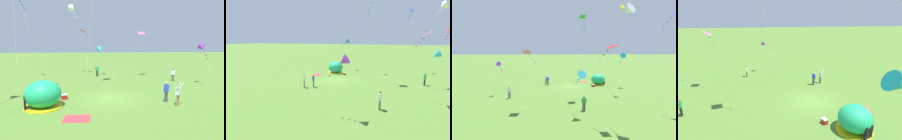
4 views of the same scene
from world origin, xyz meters
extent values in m
plane|color=#517A2D|center=(0.00, 0.00, 0.00)|extent=(300.00, 300.00, 0.00)
ellipsoid|color=#1EAD6B|center=(-5.40, -1.60, 1.05)|extent=(2.70, 2.60, 2.10)
cylinder|color=yellow|center=(-5.40, -1.60, 0.05)|extent=(2.81, 2.81, 0.10)
cube|color=black|center=(-6.62, -1.98, 0.55)|extent=(0.35, 0.80, 1.10)
cube|color=#CC333D|center=(-2.77, -4.14, 0.01)|extent=(1.80, 1.43, 0.01)
cube|color=red|center=(-4.10, 0.34, 0.19)|extent=(0.60, 0.49, 0.38)
cube|color=white|center=(-4.10, 0.34, 0.41)|extent=(0.61, 0.49, 0.06)
cylinder|color=black|center=(-0.41, 12.48, 0.44)|extent=(0.15, 0.15, 0.88)
cylinder|color=black|center=(-0.61, 12.46, 0.44)|extent=(0.15, 0.15, 0.88)
cube|color=green|center=(-0.51, 12.47, 1.18)|extent=(0.40, 0.28, 0.60)
sphere|color=#9E7051|center=(-0.51, 12.47, 1.61)|extent=(0.22, 0.22, 0.22)
cylinder|color=green|center=(-0.26, 12.50, 1.18)|extent=(0.09, 0.09, 0.58)
cylinder|color=green|center=(-0.76, 12.44, 1.18)|extent=(0.09, 0.09, 0.58)
cylinder|color=#4C4C51|center=(9.64, 7.11, 0.44)|extent=(0.15, 0.15, 0.88)
cylinder|color=#4C4C51|center=(9.44, 7.12, 0.44)|extent=(0.15, 0.15, 0.88)
cube|color=white|center=(9.54, 7.12, 1.18)|extent=(0.39, 0.25, 0.60)
sphere|color=brown|center=(9.54, 7.12, 1.61)|extent=(0.22, 0.22, 0.22)
cylinder|color=white|center=(9.79, 7.11, 1.18)|extent=(0.09, 0.09, 0.58)
cylinder|color=white|center=(9.29, 7.12, 1.18)|extent=(0.09, 0.09, 0.58)
cylinder|color=#4C4C51|center=(4.40, -1.63, 0.44)|extent=(0.15, 0.15, 0.88)
cylinder|color=#4C4C51|center=(4.58, -1.55, 0.44)|extent=(0.15, 0.15, 0.88)
cube|color=blue|center=(4.49, -1.59, 1.18)|extent=(0.45, 0.38, 0.60)
sphere|color=tan|center=(4.49, -1.59, 1.61)|extent=(0.22, 0.22, 0.22)
cylinder|color=blue|center=(4.26, -1.70, 1.18)|extent=(0.09, 0.09, 0.58)
cylinder|color=blue|center=(4.72, -1.49, 1.18)|extent=(0.09, 0.09, 0.58)
cylinder|color=#8C7251|center=(5.02, -2.64, 0.44)|extent=(0.15, 0.15, 0.88)
cylinder|color=#8C7251|center=(4.85, -2.75, 0.44)|extent=(0.15, 0.15, 0.88)
cube|color=white|center=(4.93, -2.69, 1.18)|extent=(0.45, 0.41, 0.60)
sphere|color=#9E7051|center=(4.93, -2.69, 1.61)|extent=(0.22, 0.22, 0.22)
cylinder|color=white|center=(5.24, -2.68, 1.64)|extent=(0.32, 0.34, 0.50)
cylinder|color=white|center=(4.79, -2.96, 1.64)|extent=(0.23, 0.38, 0.50)
cylinder|color=silver|center=(-7.71, 0.05, 6.92)|extent=(1.16, 3.55, 13.84)
cylinder|color=brown|center=(-7.13, -1.72, 0.03)|extent=(0.03, 0.03, 0.06)
cylinder|color=silver|center=(-9.31, 10.08, 5.66)|extent=(4.01, 2.51, 11.32)
cylinder|color=brown|center=(-7.31, 8.83, 0.03)|extent=(0.03, 0.03, 0.06)
cube|color=blue|center=(-10.96, 11.11, 10.77)|extent=(0.17, 0.19, 0.12)
cube|color=blue|center=(-10.67, 10.93, 10.30)|extent=(0.13, 0.21, 0.12)
cube|color=blue|center=(-10.38, 10.75, 9.84)|extent=(0.14, 0.21, 0.12)
cylinder|color=silver|center=(11.56, 2.50, 2.27)|extent=(0.31, 3.64, 4.55)
cylinder|color=brown|center=(11.41, 0.68, 0.03)|extent=(0.03, 0.03, 0.06)
cone|color=purple|center=(11.71, 4.31, 4.55)|extent=(0.89, 1.07, 1.04)
cube|color=purple|center=(11.68, 3.88, 4.09)|extent=(0.21, 0.10, 0.12)
cube|color=purple|center=(11.65, 3.51, 3.70)|extent=(0.21, 0.10, 0.12)
cube|color=purple|center=(11.61, 3.14, 3.30)|extent=(0.20, 0.07, 0.12)
cylinder|color=silver|center=(-1.77, 4.35, 5.91)|extent=(1.12, 1.78, 11.83)
cylinder|color=brown|center=(-2.33, 3.46, 0.03)|extent=(0.03, 0.03, 0.06)
cylinder|color=silver|center=(0.49, 13.23, 3.68)|extent=(6.31, 4.42, 7.37)
cylinder|color=brown|center=(3.64, 11.03, 0.03)|extent=(0.03, 0.03, 0.06)
cube|color=red|center=(-2.66, 15.44, 7.36)|extent=(0.97, 1.01, 0.34)
cylinder|color=#332314|center=(-2.66, 15.44, 7.37)|extent=(0.24, 0.18, 0.68)
cube|color=red|center=(-2.30, 15.18, 6.93)|extent=(0.19, 0.17, 0.12)
cube|color=red|center=(-1.99, 14.97, 6.56)|extent=(0.18, 0.19, 0.12)
cube|color=red|center=(-1.69, 14.75, 6.18)|extent=(0.12, 0.21, 0.12)
cylinder|color=silver|center=(0.94, 10.51, 2.09)|extent=(1.80, 5.83, 4.19)
cylinder|color=brown|center=(1.84, 7.59, 0.03)|extent=(0.03, 0.03, 0.06)
cone|color=#33B7D1|center=(0.05, 13.42, 4.18)|extent=(1.30, 1.44, 1.26)
cube|color=#33B7D1|center=(0.18, 12.99, 3.77)|extent=(0.20, 0.15, 0.12)
cube|color=#33B7D1|center=(0.29, 12.63, 3.42)|extent=(0.20, 0.07, 0.12)
cube|color=#33B7D1|center=(0.40, 12.27, 3.06)|extent=(0.19, 0.17, 0.12)
cylinder|color=silver|center=(-2.77, 12.32, 5.41)|extent=(3.12, 4.78, 10.83)
cylinder|color=brown|center=(-1.21, 9.93, 0.03)|extent=(0.03, 0.03, 0.06)
cone|color=white|center=(-4.32, 14.70, 10.82)|extent=(1.63, 1.68, 1.38)
cube|color=white|center=(-4.09, 14.35, 10.31)|extent=(0.19, 0.18, 0.12)
cube|color=white|center=(-3.90, 14.05, 9.88)|extent=(0.20, 0.16, 0.12)
cube|color=white|center=(-3.70, 13.75, 9.44)|extent=(0.18, 0.19, 0.12)
cylinder|color=silver|center=(4.23, 9.35, 3.37)|extent=(3.95, 3.49, 6.74)
cylinder|color=brown|center=(2.26, 7.61, 0.03)|extent=(0.03, 0.03, 0.06)
cube|color=pink|center=(6.21, 11.09, 6.74)|extent=(0.99, 0.89, 0.47)
cylinder|color=#332314|center=(6.21, 11.09, 6.75)|extent=(0.34, 0.30, 0.77)
cube|color=pink|center=(5.88, 10.80, 6.28)|extent=(0.15, 0.20, 0.12)
cube|color=pink|center=(5.60, 10.56, 5.88)|extent=(0.15, 0.20, 0.12)
cube|color=pink|center=(5.33, 10.32, 5.49)|extent=(0.13, 0.21, 0.12)
camera|label=1|loc=(-2.03, -15.11, 4.54)|focal=28.00mm
camera|label=2|loc=(24.76, 7.72, 6.33)|focal=28.00mm
camera|label=3|loc=(2.52, 31.98, 7.28)|focal=28.00mm
camera|label=4|loc=(-16.00, 5.64, 8.48)|focal=28.00mm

